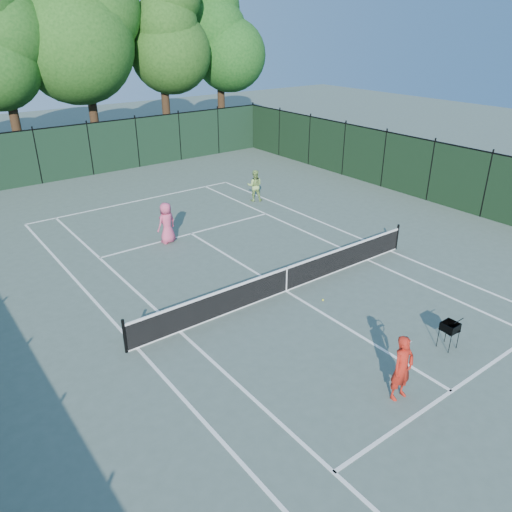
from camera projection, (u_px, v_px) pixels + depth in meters
ground at (286, 291)px, 17.05m from camera, size 90.00×90.00×0.00m
sideline_doubles_left at (137, 348)px, 14.06m from camera, size 0.10×23.77×0.01m
sideline_doubles_right at (390, 251)px, 20.03m from camera, size 0.10×23.77×0.01m
sideline_singles_left at (180, 332)px, 14.80m from camera, size 0.10×23.77×0.01m
sideline_singles_right at (367, 260)px, 19.29m from camera, size 0.10×23.77×0.01m
baseline_far at (137, 201)px, 25.64m from camera, size 10.97×0.10×0.01m
service_line_near at (452, 391)px, 12.42m from camera, size 8.23×0.10×0.01m
service_line_far at (191, 234)px, 21.67m from camera, size 8.23×0.10×0.01m
center_service_line at (286, 291)px, 17.04m from camera, size 0.10×12.80×0.01m
tennis_net at (286, 279)px, 16.84m from camera, size 11.69×0.09×1.06m
fence_far at (90, 150)px, 29.42m from camera, size 24.00×0.05×3.00m
fence_right at (486, 186)px, 22.94m from camera, size 0.05×36.00×3.00m
tree_3 at (80, 10)px, 30.43m from camera, size 7.00×7.00×14.45m
tree_4 at (160, 25)px, 33.02m from camera, size 6.20×6.20×12.97m
tree_5 at (219, 32)px, 36.28m from camera, size 5.80×5.80×12.23m
coach at (402, 368)px, 11.88m from camera, size 0.94×0.60×1.72m
player_pink at (167, 223)px, 20.47m from camera, size 0.94×0.72×1.73m
player_green at (255, 186)px, 25.36m from camera, size 0.99×0.95×1.61m
ball_hopper at (450, 327)px, 13.81m from camera, size 0.47×0.47×0.81m
loose_ball_midcourt at (323, 300)px, 16.43m from camera, size 0.07×0.07×0.07m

